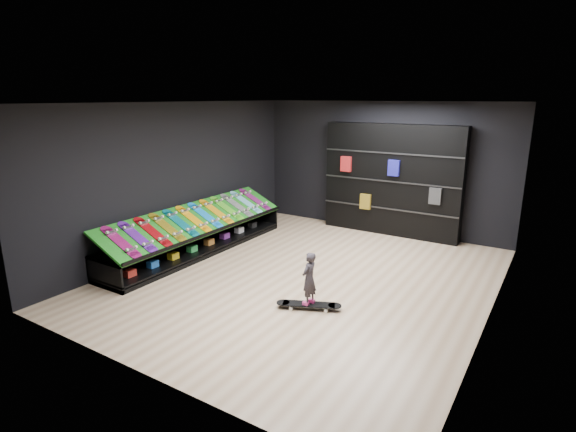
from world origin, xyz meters
The scene contains 23 objects.
floor centered at (0.00, 0.00, 0.00)m, with size 6.00×7.00×0.01m, color #CFB08B.
ceiling centered at (0.00, 0.00, 3.00)m, with size 6.00×7.00×0.01m, color white.
wall_back centered at (0.00, 3.50, 1.50)m, with size 6.00×0.02×3.00m, color black.
wall_front centered at (0.00, -3.50, 1.50)m, with size 6.00×0.02×3.00m, color black.
wall_left centered at (-3.00, 0.00, 1.50)m, with size 0.02×7.00×3.00m, color black.
wall_right centered at (3.00, 0.00, 1.50)m, with size 0.02×7.00×3.00m, color black.
display_rack centered at (-2.55, 0.00, 0.25)m, with size 0.90×4.50×0.50m, color black, non-canonical shape.
turf_ramp centered at (-2.50, 0.00, 0.71)m, with size 1.00×4.50×0.04m, color #10620F.
back_shelving centered at (0.33, 3.32, 1.26)m, with size 3.14×0.37×2.52m, color black.
floor_skateboard centered at (0.66, -1.06, 0.04)m, with size 0.98×0.22×0.09m, color black, non-canonical shape.
child centered at (0.66, -1.06, 0.33)m, with size 0.18×0.13×0.49m, color black.
display_board_0 centered at (-2.49, -1.90, 0.74)m, with size 0.98×0.22×0.09m, color #E5198C, non-canonical shape.
display_board_1 centered at (-2.49, -1.55, 0.74)m, with size 0.98×0.22×0.09m, color purple, non-canonical shape.
display_board_2 centered at (-2.49, -1.21, 0.74)m, with size 0.98×0.22×0.09m, color red, non-canonical shape.
display_board_3 centered at (-2.49, -0.86, 0.74)m, with size 0.98×0.22×0.09m, color yellow, non-canonical shape.
display_board_4 centered at (-2.49, -0.52, 0.74)m, with size 0.98×0.22×0.09m, color #0C8C99, non-canonical shape.
display_board_5 centered at (-2.49, -0.17, 0.74)m, with size 0.98×0.22×0.09m, color yellow, non-canonical shape.
display_board_6 centered at (-2.49, 0.17, 0.74)m, with size 0.98×0.22×0.09m, color blue, non-canonical shape.
display_board_7 centered at (-2.49, 0.52, 0.74)m, with size 0.98×0.22×0.09m, color orange, non-canonical shape.
display_board_8 centered at (-2.49, 0.86, 0.74)m, with size 0.98×0.22×0.09m, color green, non-canonical shape.
display_board_9 centered at (-2.49, 1.21, 0.74)m, with size 0.98×0.22×0.09m, color black, non-canonical shape.
display_board_10 centered at (-2.49, 1.55, 0.74)m, with size 0.98×0.22×0.09m, color #0CB2E5, non-canonical shape.
display_board_11 centered at (-2.49, 1.90, 0.74)m, with size 0.98×0.22×0.09m, color #2626BF, non-canonical shape.
Camera 1 is at (3.68, -6.46, 3.10)m, focal length 28.00 mm.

